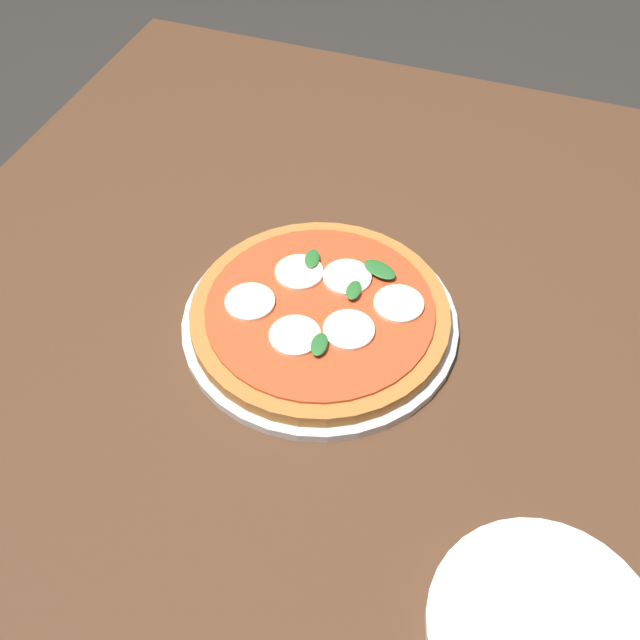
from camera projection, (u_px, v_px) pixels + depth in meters
name	position (u px, v px, depth m)	size (l,w,h in m)	color
ground_plane	(320.00, 595.00, 1.47)	(6.00, 6.00, 0.00)	#2D2B28
dining_table	(319.00, 404.00, 0.98)	(1.40, 1.20, 0.74)	#4C301E
serving_tray	(320.00, 322.00, 0.95)	(0.35, 0.35, 0.01)	silver
pizza	(320.00, 313.00, 0.94)	(0.32, 0.32, 0.03)	#B27033
plate_white	(544.00, 630.00, 0.70)	(0.22, 0.22, 0.01)	white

